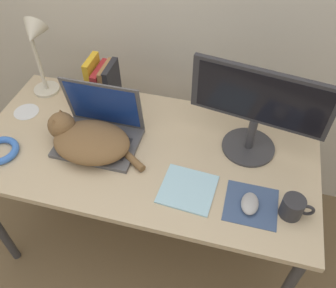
% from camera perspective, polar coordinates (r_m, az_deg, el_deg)
% --- Properties ---
extents(desk, '(1.49, 0.74, 0.76)m').
position_cam_1_polar(desk, '(1.62, -3.67, -2.49)').
color(desk, tan).
rests_on(desk, ground_plane).
extents(laptop, '(0.35, 0.26, 0.27)m').
position_cam_1_polar(laptop, '(1.59, -10.90, 2.04)').
color(laptop, '#4C4C51').
rests_on(laptop, desk).
extents(cat, '(0.46, 0.26, 0.14)m').
position_cam_1_polar(cat, '(1.56, -12.86, 0.73)').
color(cat, brown).
rests_on(cat, desk).
extents(external_monitor, '(0.55, 0.23, 0.41)m').
position_cam_1_polar(external_monitor, '(1.45, 14.16, 5.61)').
color(external_monitor, '#333338').
rests_on(external_monitor, desk).
extents(mousepad, '(0.20, 0.19, 0.00)m').
position_cam_1_polar(mousepad, '(1.42, 13.18, -9.45)').
color(mousepad, '#384C75').
rests_on(mousepad, desk).
extents(computer_mouse, '(0.07, 0.10, 0.03)m').
position_cam_1_polar(computer_mouse, '(1.40, 12.99, -9.29)').
color(computer_mouse, '#99999E').
rests_on(computer_mouse, mousepad).
extents(book_row, '(0.12, 0.16, 0.24)m').
position_cam_1_polar(book_row, '(1.76, -10.34, 9.55)').
color(book_row, gold).
rests_on(book_row, desk).
extents(desk_lamp, '(0.17, 0.17, 0.43)m').
position_cam_1_polar(desk_lamp, '(1.78, -20.42, 14.54)').
color(desk_lamp, beige).
rests_on(desk_lamp, desk).
extents(cable_coil, '(0.16, 0.16, 0.03)m').
position_cam_1_polar(cable_coil, '(1.70, -25.36, -0.96)').
color(cable_coil, blue).
rests_on(cable_coil, desk).
extents(notepad, '(0.22, 0.21, 0.01)m').
position_cam_1_polar(notepad, '(1.42, 3.18, -7.24)').
color(notepad, '#99C6E0').
rests_on(notepad, desk).
extents(mug, '(0.12, 0.08, 0.09)m').
position_cam_1_polar(mug, '(1.40, 19.43, -9.55)').
color(mug, '#28282D').
rests_on(mug, desk).
extents(cd_disc, '(0.12, 0.12, 0.00)m').
position_cam_1_polar(cd_disc, '(1.87, -21.77, 4.83)').
color(cd_disc, silver).
rests_on(cd_disc, desk).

